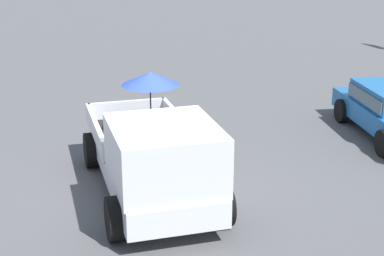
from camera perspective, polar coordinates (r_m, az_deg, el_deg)
name	(u,v)px	position (r m, az deg, el deg)	size (l,w,h in m)	color
ground_plane	(150,192)	(12.25, -4.12, -6.23)	(80.00, 80.00, 0.00)	#4C4C4F
pickup_truck_main	(154,156)	(11.48, -3.71, -2.72)	(5.17, 2.54, 2.29)	black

